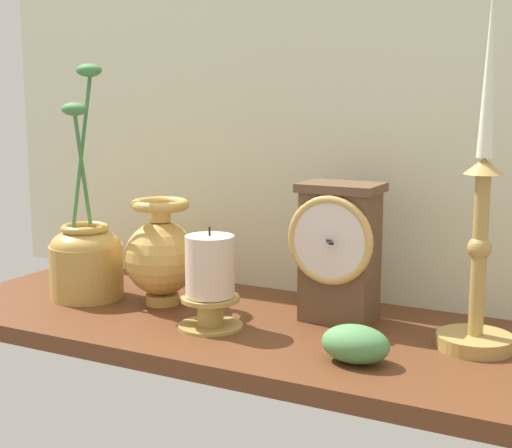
% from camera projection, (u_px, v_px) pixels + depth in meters
% --- Properties ---
extents(ground_plane, '(1.00, 0.36, 0.02)m').
position_uv_depth(ground_plane, '(264.00, 331.00, 1.06)').
color(ground_plane, '#5B311A').
extents(back_wall, '(1.20, 0.02, 0.65)m').
position_uv_depth(back_wall, '(319.00, 88.00, 1.16)').
color(back_wall, beige).
rests_on(back_wall, ground_plane).
extents(mantel_clock, '(0.12, 0.10, 0.20)m').
position_uv_depth(mantel_clock, '(339.00, 250.00, 1.05)').
color(mantel_clock, brown).
rests_on(mantel_clock, ground_plane).
extents(candlestick_tall_left, '(0.10, 0.10, 0.45)m').
position_uv_depth(candlestick_tall_left, '(480.00, 245.00, 0.93)').
color(candlestick_tall_left, tan).
rests_on(candlestick_tall_left, ground_plane).
extents(brass_vase_bulbous, '(0.11, 0.11, 0.16)m').
position_uv_depth(brass_vase_bulbous, '(161.00, 254.00, 1.14)').
color(brass_vase_bulbous, gold).
rests_on(brass_vase_bulbous, ground_plane).
extents(brass_vase_jar, '(0.11, 0.11, 0.36)m').
position_uv_depth(brass_vase_jar, '(86.00, 255.00, 1.18)').
color(brass_vase_jar, '#B79045').
rests_on(brass_vase_jar, ground_plane).
extents(pillar_candle_front, '(0.09, 0.09, 0.14)m').
position_uv_depth(pillar_candle_front, '(210.00, 280.00, 1.03)').
color(pillar_candle_front, '#B19249').
rests_on(pillar_candle_front, ground_plane).
extents(ivy_sprig, '(0.08, 0.06, 0.05)m').
position_uv_depth(ivy_sprig, '(355.00, 344.00, 0.90)').
color(ivy_sprig, '#4F8A4E').
rests_on(ivy_sprig, ground_plane).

